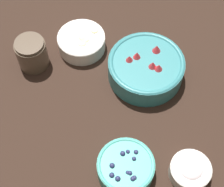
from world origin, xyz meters
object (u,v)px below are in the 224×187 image
object	(u,v)px
bowl_strawberries	(146,67)
bowl_cream	(190,170)
bowl_bananas	(82,41)
bowl_blueberries	(126,167)
jar_chocolate	(32,54)

from	to	relation	value
bowl_strawberries	bowl_cream	distance (m)	0.34
bowl_bananas	bowl_blueberries	bearing A→B (deg)	-173.05
bowl_blueberries	jar_chocolate	xyz separation A→B (m)	(0.41, 0.22, 0.01)
bowl_strawberries	bowl_cream	size ratio (longest dim) A/B	2.10
bowl_cream	jar_chocolate	distance (m)	0.59
bowl_cream	jar_chocolate	bearing A→B (deg)	40.37
jar_chocolate	bowl_blueberries	bearing A→B (deg)	-152.43
bowl_cream	bowl_bananas	bearing A→B (deg)	24.66
bowl_blueberries	bowl_bananas	size ratio (longest dim) A/B	1.00
bowl_bananas	bowl_strawberries	bearing A→B (deg)	-129.28
bowl_bananas	jar_chocolate	size ratio (longest dim) A/B	1.51
bowl_cream	bowl_blueberries	bearing A→B (deg)	76.94
bowl_blueberries	bowl_strawberries	bearing A→B (deg)	-22.80
bowl_strawberries	bowl_cream	xyz separation A→B (m)	(-0.34, -0.04, -0.02)
bowl_bananas	jar_chocolate	bearing A→B (deg)	102.02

